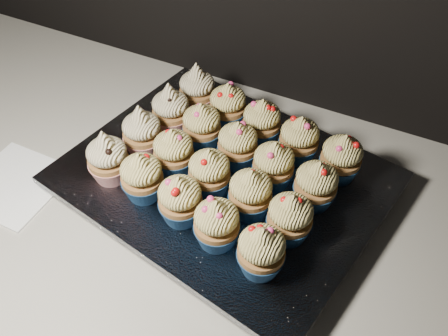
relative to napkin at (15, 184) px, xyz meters
name	(u,v)px	position (x,y,z in m)	size (l,w,h in m)	color
worktop	(290,243)	(0.44, 0.10, -0.02)	(2.44, 0.64, 0.04)	beige
napkin	(15,184)	(0.00, 0.00, 0.00)	(0.14, 0.14, 0.00)	white
baking_tray	(224,185)	(0.31, 0.14, 0.01)	(0.43, 0.33, 0.02)	black
foil_lining	(224,178)	(0.31, 0.14, 0.03)	(0.47, 0.37, 0.01)	silver
cupcake_0	(108,158)	(0.15, 0.06, 0.07)	(0.06, 0.06, 0.10)	#A41916
cupcake_1	(142,177)	(0.22, 0.05, 0.07)	(0.06, 0.06, 0.08)	navy
cupcake_2	(180,200)	(0.29, 0.04, 0.07)	(0.06, 0.06, 0.08)	navy
cupcake_3	(217,224)	(0.35, 0.02, 0.07)	(0.06, 0.06, 0.08)	navy
cupcake_4	(261,251)	(0.42, 0.01, 0.07)	(0.06, 0.06, 0.08)	navy
cupcake_5	(142,132)	(0.17, 0.13, 0.07)	(0.06, 0.06, 0.10)	#A41916
cupcake_6	(174,152)	(0.23, 0.12, 0.07)	(0.06, 0.06, 0.08)	navy
cupcake_7	(209,172)	(0.30, 0.10, 0.07)	(0.06, 0.06, 0.08)	navy
cupcake_8	(250,193)	(0.37, 0.09, 0.07)	(0.06, 0.06, 0.08)	navy
cupcake_9	(290,218)	(0.44, 0.08, 0.07)	(0.06, 0.06, 0.08)	navy
cupcake_10	(171,110)	(0.18, 0.20, 0.07)	(0.06, 0.06, 0.10)	#A41916
cupcake_11	(202,126)	(0.24, 0.19, 0.07)	(0.06, 0.06, 0.08)	navy
cupcake_12	(238,145)	(0.31, 0.17, 0.07)	(0.06, 0.06, 0.08)	navy
cupcake_13	(273,165)	(0.38, 0.16, 0.07)	(0.06, 0.06, 0.08)	navy
cupcake_14	(316,185)	(0.45, 0.15, 0.07)	(0.06, 0.06, 0.08)	navy
cupcake_15	(197,89)	(0.19, 0.27, 0.07)	(0.06, 0.06, 0.10)	#A41916
cupcake_16	(228,106)	(0.26, 0.25, 0.07)	(0.06, 0.06, 0.08)	navy
cupcake_17	(262,122)	(0.33, 0.24, 0.07)	(0.06, 0.06, 0.08)	navy
cupcake_18	(299,139)	(0.39, 0.23, 0.07)	(0.06, 0.06, 0.08)	navy
cupcake_19	(341,158)	(0.46, 0.22, 0.07)	(0.06, 0.06, 0.08)	navy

